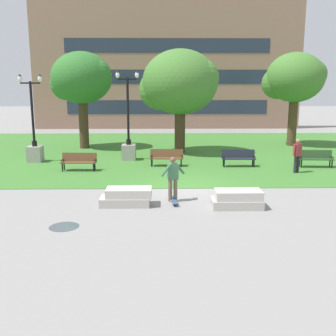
% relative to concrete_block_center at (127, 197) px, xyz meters
% --- Properties ---
extents(ground_plane, '(140.00, 140.00, 0.00)m').
position_rel_concrete_block_center_xyz_m(ground_plane, '(2.41, 2.30, -0.31)').
color(ground_plane, gray).
extents(grass_lawn, '(40.00, 20.00, 0.02)m').
position_rel_concrete_block_center_xyz_m(grass_lawn, '(2.41, 12.30, -0.30)').
color(grass_lawn, '#3D752D').
rests_on(grass_lawn, ground).
extents(concrete_block_center, '(1.88, 0.90, 0.64)m').
position_rel_concrete_block_center_xyz_m(concrete_block_center, '(0.00, 0.00, 0.00)').
color(concrete_block_center, '#B2ADA3').
rests_on(concrete_block_center, ground).
extents(concrete_block_left, '(1.80, 0.90, 0.64)m').
position_rel_concrete_block_center_xyz_m(concrete_block_left, '(4.00, -0.37, 0.00)').
color(concrete_block_left, '#B2ADA3').
rests_on(concrete_block_left, ground).
extents(person_skateboarder, '(0.94, 0.56, 1.71)m').
position_rel_concrete_block_center_xyz_m(person_skateboarder, '(1.71, 0.49, 0.66)').
color(person_skateboarder, brown).
rests_on(person_skateboarder, ground).
extents(skateboard, '(0.28, 1.03, 0.14)m').
position_rel_concrete_block_center_xyz_m(skateboard, '(1.76, 0.19, -0.22)').
color(skateboard, '#2D4C75').
rests_on(skateboard, ground).
extents(puddle, '(0.93, 0.93, 0.01)m').
position_rel_concrete_block_center_xyz_m(puddle, '(-1.77, -2.26, -0.30)').
color(puddle, '#47515B').
rests_on(puddle, ground).
extents(park_bench_near_left, '(1.83, 0.64, 0.90)m').
position_rel_concrete_block_center_xyz_m(park_bench_near_left, '(1.57, 7.14, 0.23)').
color(park_bench_near_left, brown).
rests_on(park_bench_near_left, grass_lawn).
extents(park_bench_near_right, '(1.80, 0.55, 0.90)m').
position_rel_concrete_block_center_xyz_m(park_bench_near_right, '(5.46, 6.93, 0.23)').
color(park_bench_near_right, '#1E232D').
rests_on(park_bench_near_right, grass_lawn).
extents(park_bench_far_left, '(1.83, 0.65, 0.90)m').
position_rel_concrete_block_center_xyz_m(park_bench_far_left, '(9.57, 6.69, 0.23)').
color(park_bench_far_left, '#284723').
rests_on(park_bench_far_left, grass_lawn).
extents(park_bench_far_right, '(1.82, 0.61, 0.90)m').
position_rel_concrete_block_center_xyz_m(park_bench_far_right, '(-2.96, 6.03, 0.23)').
color(park_bench_far_right, brown).
rests_on(park_bench_far_right, grass_lawn).
extents(lamp_post_center, '(1.32, 0.80, 4.94)m').
position_rel_concrete_block_center_xyz_m(lamp_post_center, '(-5.98, 8.50, 0.72)').
color(lamp_post_center, gray).
rests_on(lamp_post_center, grass_lawn).
extents(lamp_post_left, '(1.32, 0.80, 5.16)m').
position_rel_concrete_block_center_xyz_m(lamp_post_left, '(-0.63, 9.04, 0.76)').
color(lamp_post_left, gray).
rests_on(lamp_post_left, grass_lawn).
extents(tree_far_left, '(4.32, 4.11, 6.63)m').
position_rel_concrete_block_center_xyz_m(tree_far_left, '(10.79, 14.55, 4.50)').
color(tree_far_left, '#4C3823').
rests_on(tree_far_left, grass_lawn).
extents(tree_far_right, '(5.01, 4.77, 6.56)m').
position_rel_concrete_block_center_xyz_m(tree_far_right, '(2.44, 11.42, 4.17)').
color(tree_far_right, '#42301E').
rests_on(tree_far_right, grass_lawn).
extents(tree_near_right, '(4.32, 4.11, 6.58)m').
position_rel_concrete_block_center_xyz_m(tree_near_right, '(-4.15, 13.58, 4.45)').
color(tree_near_right, '#42301E').
rests_on(tree_near_right, grass_lawn).
extents(person_bystander_near_lawn, '(0.62, 0.49, 1.71)m').
position_rel_concrete_block_center_xyz_m(person_bystander_near_lawn, '(8.08, 5.31, 0.68)').
color(person_bystander_near_lawn, '#28282D').
rests_on(person_bystander_near_lawn, grass_lawn).
extents(building_facade_distant, '(26.98, 1.03, 13.57)m').
position_rel_concrete_block_center_xyz_m(building_facade_distant, '(1.96, 26.80, 6.47)').
color(building_facade_distant, '#8E6B56').
rests_on(building_facade_distant, ground).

